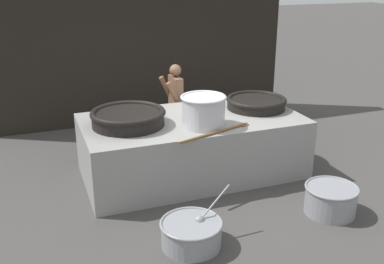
# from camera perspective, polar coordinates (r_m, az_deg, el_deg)

# --- Properties ---
(ground_plane) EXTENTS (60.00, 60.00, 0.00)m
(ground_plane) POSITION_cam_1_polar(r_m,az_deg,el_deg) (7.69, 0.00, -5.16)
(ground_plane) COLOR #474442
(back_wall) EXTENTS (6.60, 0.24, 3.83)m
(back_wall) POSITION_cam_1_polar(r_m,az_deg,el_deg) (10.01, -6.39, 12.19)
(back_wall) COLOR black
(back_wall) RESTS_ON ground_plane
(hearth_platform) EXTENTS (3.57, 1.84, 0.98)m
(hearth_platform) POSITION_cam_1_polar(r_m,az_deg,el_deg) (7.50, 0.00, -1.76)
(hearth_platform) COLOR gray
(hearth_platform) RESTS_ON ground_plane
(giant_wok_near) EXTENTS (1.17, 1.17, 0.25)m
(giant_wok_near) POSITION_cam_1_polar(r_m,az_deg,el_deg) (7.01, -8.11, 1.90)
(giant_wok_near) COLOR black
(giant_wok_near) RESTS_ON hearth_platform
(giant_wok_far) EXTENTS (1.04, 1.04, 0.20)m
(giant_wok_far) POSITION_cam_1_polar(r_m,az_deg,el_deg) (7.88, 8.16, 3.74)
(giant_wok_far) COLOR black
(giant_wok_far) RESTS_ON hearth_platform
(stock_pot) EXTENTS (0.71, 0.71, 0.49)m
(stock_pot) POSITION_cam_1_polar(r_m,az_deg,el_deg) (6.87, 1.45, 2.77)
(stock_pot) COLOR silver
(stock_pot) RESTS_ON hearth_platform
(stirring_paddle) EXTENTS (1.29, 0.48, 0.04)m
(stirring_paddle) POSITION_cam_1_polar(r_m,az_deg,el_deg) (6.66, 3.30, 0.01)
(stirring_paddle) COLOR brown
(stirring_paddle) RESTS_ON hearth_platform
(cook) EXTENTS (0.37, 0.58, 1.60)m
(cook) POSITION_cam_1_polar(r_m,az_deg,el_deg) (8.58, -2.13, 3.76)
(cook) COLOR brown
(cook) RESTS_ON ground_plane
(prep_bowl_vegetables) EXTENTS (1.00, 0.79, 0.66)m
(prep_bowl_vegetables) POSITION_cam_1_polar(r_m,az_deg,el_deg) (5.74, -0.08, -12.62)
(prep_bowl_vegetables) COLOR gray
(prep_bowl_vegetables) RESTS_ON ground_plane
(prep_bowl_meat) EXTENTS (0.75, 0.75, 0.41)m
(prep_bowl_meat) POSITION_cam_1_polar(r_m,az_deg,el_deg) (6.70, 17.20, -8.07)
(prep_bowl_meat) COLOR gray
(prep_bowl_meat) RESTS_ON ground_plane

